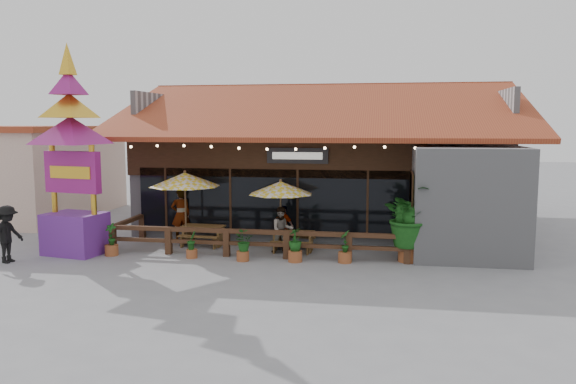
% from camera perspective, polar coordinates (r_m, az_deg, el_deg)
% --- Properties ---
extents(ground, '(100.00, 100.00, 0.00)m').
position_cam_1_polar(ground, '(18.64, 1.65, -6.49)').
color(ground, gray).
rests_on(ground, ground).
extents(restaurant_building, '(15.50, 14.73, 6.09)m').
position_cam_1_polar(restaurant_building, '(24.76, 4.37, 2.00)').
color(restaurant_building, '#9D9DA2').
rests_on(restaurant_building, ground).
extents(patio_railing, '(10.00, 2.60, 0.92)m').
position_cam_1_polar(patio_railing, '(18.69, -5.34, -4.55)').
color(patio_railing, '#4E2A1B').
rests_on(patio_railing, ground).
extents(neighbor_building, '(8.40, 8.40, 4.22)m').
position_cam_1_polar(neighbor_building, '(29.74, -26.50, 1.99)').
color(neighbor_building, beige).
rests_on(neighbor_building, ground).
extents(umbrella_left, '(3.20, 3.20, 2.70)m').
position_cam_1_polar(umbrella_left, '(20.18, -10.43, 1.22)').
color(umbrella_left, brown).
rests_on(umbrella_left, ground).
extents(umbrella_right, '(2.81, 2.81, 2.44)m').
position_cam_1_polar(umbrella_right, '(19.34, -0.76, 0.40)').
color(umbrella_right, brown).
rests_on(umbrella_right, ground).
extents(picnic_table_left, '(1.55, 1.36, 0.72)m').
position_cam_1_polar(picnic_table_left, '(20.35, -8.59, -4.03)').
color(picnic_table_left, brown).
rests_on(picnic_table_left, ground).
extents(picnic_table_right, '(1.42, 1.23, 0.67)m').
position_cam_1_polar(picnic_table_right, '(19.24, 0.54, -4.67)').
color(picnic_table_right, brown).
rests_on(picnic_table_right, ground).
extents(thai_sign_tower, '(3.20, 3.20, 7.44)m').
position_cam_1_polar(thai_sign_tower, '(19.76, -21.19, 5.33)').
color(thai_sign_tower, '#66278F').
rests_on(thai_sign_tower, ground).
extents(tropical_plant, '(2.34, 2.28, 2.45)m').
position_cam_1_polar(tropical_plant, '(18.00, 12.25, -2.58)').
color(tropical_plant, brown).
rests_on(tropical_plant, ground).
extents(diner_a, '(0.85, 0.76, 1.95)m').
position_cam_1_polar(diner_a, '(21.21, -10.83, -2.27)').
color(diner_a, '#392012').
rests_on(diner_a, ground).
extents(diner_b, '(0.92, 0.82, 1.56)m').
position_cam_1_polar(diner_b, '(18.91, -0.59, -3.87)').
color(diner_b, '#392012').
rests_on(diner_b, ground).
extents(diner_c, '(0.92, 0.72, 1.45)m').
position_cam_1_polar(diner_c, '(19.91, -0.43, -3.48)').
color(diner_c, '#392012').
rests_on(diner_c, ground).
extents(pedestrian, '(0.80, 1.24, 1.81)m').
position_cam_1_polar(pedestrian, '(19.63, -26.62, -3.85)').
color(pedestrian, black).
rests_on(pedestrian, ground).
extents(planter_a, '(0.44, 0.44, 1.08)m').
position_cam_1_polar(planter_a, '(19.49, -17.51, -4.86)').
color(planter_a, brown).
rests_on(planter_a, ground).
extents(planter_b, '(0.36, 0.36, 0.88)m').
position_cam_1_polar(planter_b, '(18.51, -9.76, -5.42)').
color(planter_b, brown).
rests_on(planter_b, ground).
extents(planter_c, '(0.72, 0.67, 0.97)m').
position_cam_1_polar(planter_c, '(17.89, -4.63, -5.29)').
color(planter_c, brown).
rests_on(planter_c, ground).
extents(planter_d, '(0.55, 0.55, 1.08)m').
position_cam_1_polar(planter_d, '(17.72, 0.73, -5.46)').
color(planter_d, brown).
rests_on(planter_d, ground).
extents(planter_e, '(0.42, 0.42, 1.04)m').
position_cam_1_polar(planter_e, '(17.73, 5.81, -5.78)').
color(planter_e, brown).
rests_on(planter_e, ground).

